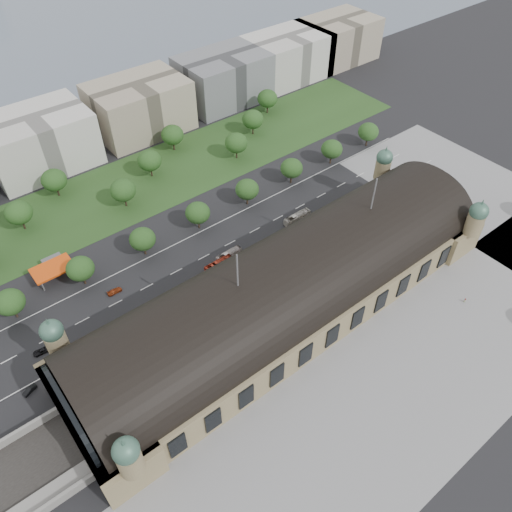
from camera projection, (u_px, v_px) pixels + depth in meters
ground at (288, 309)px, 166.78m from camera, size 900.00×900.00×0.00m
station at (289, 289)px, 159.59m from camera, size 150.00×48.40×44.30m
plaza_south at (411, 383)px, 146.62m from camera, size 190.00×48.00×0.12m
plaza_east at (470, 193)px, 212.54m from camera, size 56.00×100.00×0.12m
road_slab at (176, 272)px, 179.15m from camera, size 260.00×26.00×0.10m
grass_belt at (118, 193)px, 212.13m from camera, size 300.00×45.00×0.10m
petrol_station at (53, 265)px, 177.29m from camera, size 14.00×13.00×5.05m
office_3 at (39, 141)px, 219.44m from camera, size 45.00×32.00×24.00m
office_4 at (140, 107)px, 241.65m from camera, size 45.00×32.00×24.00m
office_5 at (223, 78)px, 263.86m from camera, size 45.00×32.00×24.00m
office_6 at (287, 57)px, 283.85m from camera, size 45.00×32.00×24.00m
office_7 at (337, 40)px, 301.62m from camera, size 45.00×32.00×24.00m
tree_row_2 at (10, 302)px, 159.25m from camera, size 9.60×9.60×11.52m
tree_row_3 at (80, 269)px, 169.91m from camera, size 9.60×9.60×11.52m
tree_row_4 at (142, 239)px, 180.57m from camera, size 9.60×9.60×11.52m
tree_row_5 at (198, 213)px, 191.23m from camera, size 9.60×9.60×11.52m
tree_row_6 at (247, 189)px, 201.89m from camera, size 9.60×9.60×11.52m
tree_row_7 at (292, 168)px, 212.55m from camera, size 9.60×9.60×11.52m
tree_row_8 at (332, 149)px, 223.21m from camera, size 9.60×9.60×11.52m
tree_row_9 at (368, 132)px, 233.87m from camera, size 9.60×9.60×11.52m
tree_belt_4 at (18, 213)px, 190.30m from camera, size 10.40×10.40×12.48m
tree_belt_5 at (54, 180)px, 205.45m from camera, size 10.40×10.40×12.48m
tree_belt_6 at (123, 190)px, 200.47m from camera, size 10.40×10.40×12.48m
tree_belt_7 at (149, 161)px, 215.62m from camera, size 10.40×10.40×12.48m
tree_belt_8 at (172, 135)px, 230.77m from camera, size 10.40×10.40×12.48m
tree_belt_9 at (236, 143)px, 225.78m from camera, size 10.40×10.40×12.48m
tree_belt_10 at (253, 119)px, 240.94m from camera, size 10.40×10.40×12.48m
tree_belt_11 at (267, 99)px, 256.09m from camera, size 10.40×10.40×12.48m
traffic_car_2 at (41, 351)px, 153.89m from camera, size 5.09×2.76×1.36m
traffic_car_3 at (115, 291)px, 171.50m from camera, size 5.20×2.20×1.50m
traffic_car_4 at (273, 240)px, 189.92m from camera, size 4.81×2.17×1.60m
traffic_car_6 at (392, 172)px, 221.91m from camera, size 5.68×3.11×1.51m
parked_car_0 at (29, 390)px, 144.24m from camera, size 4.58×2.94×1.43m
parked_car_1 at (54, 384)px, 145.85m from camera, size 5.12×4.40×1.31m
parked_car_2 at (74, 361)px, 151.10m from camera, size 5.82×5.29×1.63m
parked_car_3 at (117, 344)px, 155.57m from camera, size 5.02×4.00×1.60m
parked_car_4 at (132, 329)px, 159.75m from camera, size 5.18×3.98×1.64m
parked_car_5 at (184, 309)px, 165.86m from camera, size 5.85×5.15×1.50m
parked_car_6 at (173, 315)px, 163.92m from camera, size 5.89×4.31×1.58m
bus_west at (219, 264)px, 179.56m from camera, size 11.40×2.72×3.17m
bus_mid at (229, 255)px, 183.33m from camera, size 10.67×2.70×2.96m
bus_east at (297, 218)px, 198.09m from camera, size 12.35×2.91×3.44m
pedestrian_0 at (465, 300)px, 168.36m from camera, size 0.94×0.68×1.73m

